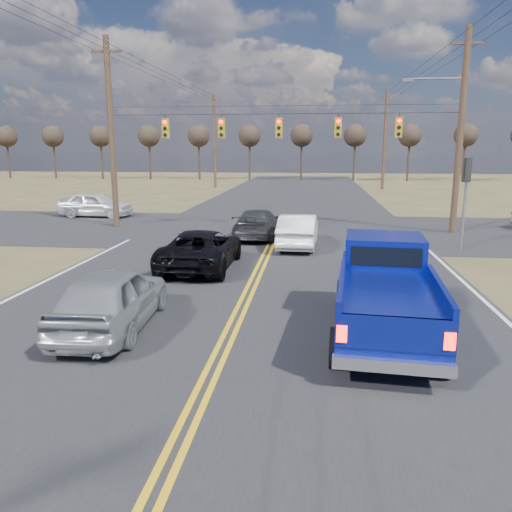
# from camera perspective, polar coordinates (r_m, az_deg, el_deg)

# --- Properties ---
(ground) EXTENTS (160.00, 160.00, 0.00)m
(ground) POSITION_cam_1_polar(r_m,az_deg,el_deg) (9.62, -5.64, -14.36)
(ground) COLOR brown
(ground) RESTS_ON ground
(road_main) EXTENTS (14.00, 120.00, 0.02)m
(road_main) POSITION_cam_1_polar(r_m,az_deg,el_deg) (18.99, 0.76, -0.84)
(road_main) COLOR #28282B
(road_main) RESTS_ON ground
(road_cross) EXTENTS (120.00, 12.00, 0.02)m
(road_cross) POSITION_cam_1_polar(r_m,az_deg,el_deg) (26.81, 2.53, 3.01)
(road_cross) COLOR #28282B
(road_cross) RESTS_ON ground
(signal_gantry) EXTENTS (19.60, 4.83, 10.00)m
(signal_gantry) POSITION_cam_1_polar(r_m,az_deg,el_deg) (26.23, 3.73, 13.90)
(signal_gantry) COLOR #473323
(signal_gantry) RESTS_ON ground
(utility_poles) EXTENTS (19.60, 58.32, 10.00)m
(utility_poles) POSITION_cam_1_polar(r_m,az_deg,el_deg) (25.48, 2.48, 14.33)
(utility_poles) COLOR #473323
(utility_poles) RESTS_ON ground
(treeline) EXTENTS (87.00, 117.80, 7.40)m
(treeline) POSITION_cam_1_polar(r_m,az_deg,el_deg) (35.43, 3.73, 14.50)
(treeline) COLOR #33261C
(treeline) RESTS_ON ground
(pickup_truck) EXTENTS (2.64, 5.87, 2.15)m
(pickup_truck) POSITION_cam_1_polar(r_m,az_deg,el_deg) (11.94, 14.56, -3.99)
(pickup_truck) COLOR black
(pickup_truck) RESTS_ON ground
(silver_suv) EXTENTS (2.04, 4.63, 1.55)m
(silver_suv) POSITION_cam_1_polar(r_m,az_deg,el_deg) (12.49, -16.15, -4.64)
(silver_suv) COLOR #9B9FA3
(silver_suv) RESTS_ON ground
(black_suv) EXTENTS (2.40, 5.13, 1.42)m
(black_suv) POSITION_cam_1_polar(r_m,az_deg,el_deg) (18.20, -6.26, 0.81)
(black_suv) COLOR black
(black_suv) RESTS_ON ground
(white_car_queue) EXTENTS (1.74, 4.54, 1.48)m
(white_car_queue) POSITION_cam_1_polar(r_m,az_deg,el_deg) (22.05, 4.85, 2.91)
(white_car_queue) COLOR white
(white_car_queue) RESTS_ON ground
(dgrey_car_queue) EXTENTS (2.13, 4.84, 1.38)m
(dgrey_car_queue) POSITION_cam_1_polar(r_m,az_deg,el_deg) (24.32, 0.23, 3.72)
(dgrey_car_queue) COLOR #323337
(dgrey_car_queue) RESTS_ON ground
(cross_car_west) EXTENTS (2.03, 4.68, 1.57)m
(cross_car_west) POSITION_cam_1_polar(r_m,az_deg,el_deg) (33.33, -17.88, 5.62)
(cross_car_west) COLOR white
(cross_car_west) RESTS_ON ground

